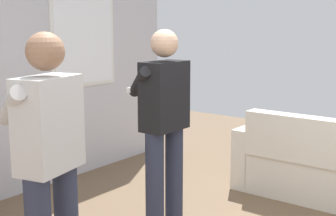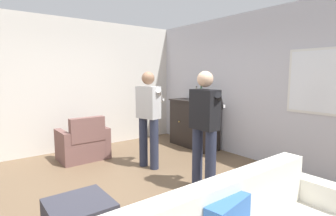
{
  "view_description": "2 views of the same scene",
  "coord_description": "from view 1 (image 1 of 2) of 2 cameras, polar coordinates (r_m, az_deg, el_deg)",
  "views": [
    {
      "loc": [
        -2.35,
        -1.37,
        1.73
      ],
      "look_at": [
        0.12,
        0.52,
        1.16
      ],
      "focal_mm": 50.0,
      "sensor_mm": 36.0,
      "label": 1
    },
    {
      "loc": [
        3.08,
        -1.68,
        1.64
      ],
      "look_at": [
        0.05,
        0.63,
        1.14
      ],
      "focal_mm": 28.0,
      "sensor_mm": 36.0,
      "label": 2
    }
  ],
  "objects": [
    {
      "name": "person_standing_left",
      "position": [
        2.83,
        -14.34,
        -6.2
      ],
      "size": [
        0.54,
        0.51,
        1.68
      ],
      "color": "#282D42",
      "rests_on": "ground"
    },
    {
      "name": "person_standing_right",
      "position": [
        3.76,
        -0.56,
        -1.77
      ],
      "size": [
        0.56,
        0.47,
        1.68
      ],
      "color": "#282D42",
      "rests_on": "ground"
    }
  ]
}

